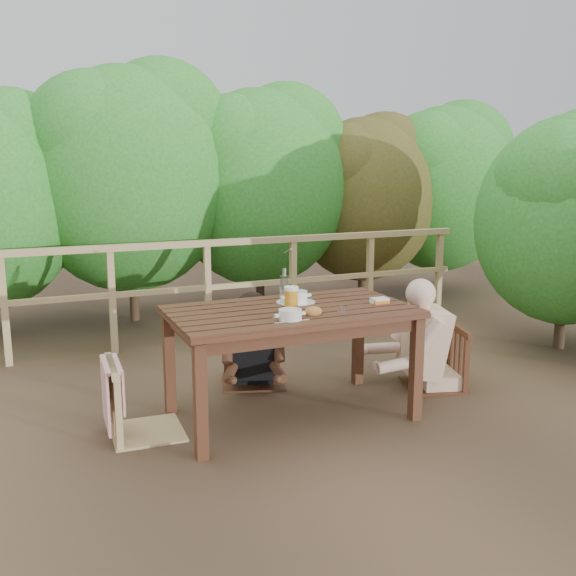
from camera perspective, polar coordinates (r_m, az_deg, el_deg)
name	(u,v)px	position (r m, az deg, el deg)	size (l,w,h in m)	color
ground	(291,415)	(4.58, 0.25, -11.23)	(60.00, 60.00, 0.00)	brown
table	(291,364)	(4.45, 0.26, -6.74)	(1.63, 0.92, 0.75)	#3E2114
chair_left	(144,363)	(4.24, -12.62, -6.54)	(0.47, 0.47, 0.95)	tan
chair_far	(253,323)	(5.08, -3.16, -3.12)	(0.49, 0.49, 0.98)	#3E2114
chair_right	(435,331)	(5.14, 12.92, -3.70)	(0.45, 0.45, 0.90)	#3E2114
woman	(252,312)	(5.08, -3.25, -2.10)	(0.47, 0.58, 1.16)	black
diner_right	(440,298)	(5.10, 13.31, -0.86)	(0.57, 0.70, 1.42)	beige
railing	(208,292)	(6.24, -7.13, -0.37)	(5.60, 0.10, 1.01)	tan
hedge_row	(209,147)	(7.38, -7.04, 12.31)	(6.60, 1.60, 3.80)	#2B7325
soup_near	(290,316)	(4.03, 0.19, -2.47)	(0.25, 0.25, 0.08)	white
soup_far	(296,297)	(4.54, 0.69, -0.85)	(0.28, 0.28, 0.09)	white
bread_roll	(313,312)	(4.16, 2.24, -2.12)	(0.12, 0.09, 0.07)	#A25B2B
beer_glass	(291,300)	(4.24, 0.29, -1.08)	(0.09, 0.09, 0.18)	orange
bottle	(284,287)	(4.48, -0.33, 0.10)	(0.06, 0.06, 0.26)	silver
tumbler	(342,311)	(4.20, 4.84, -2.04)	(0.06, 0.06, 0.07)	white
butter_tub	(380,302)	(4.54, 8.13, -1.21)	(0.12, 0.09, 0.05)	white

